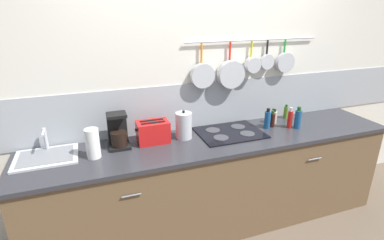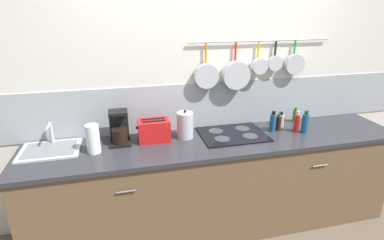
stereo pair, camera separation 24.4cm
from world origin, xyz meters
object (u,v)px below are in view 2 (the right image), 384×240
(coffee_maker, at_px, (120,130))
(bottle_sesame_oil, at_px, (273,122))
(bottle_hot_sauce, at_px, (278,123))
(bottle_vinegar, at_px, (305,123))
(bottle_cooking_wine, at_px, (281,120))
(toaster, at_px, (154,130))
(bottle_dish_soap, at_px, (295,116))
(paper_towel_roll, at_px, (93,139))
(kettle, at_px, (185,125))
(bottle_olive_oil, at_px, (297,123))

(coffee_maker, xyz_separation_m, bottle_sesame_oil, (1.36, -0.08, -0.03))
(bottle_hot_sauce, xyz_separation_m, bottle_vinegar, (0.20, -0.11, 0.02))
(bottle_cooking_wine, height_order, bottle_vinegar, bottle_vinegar)
(bottle_hot_sauce, distance_m, bottle_cooking_wine, 0.11)
(toaster, height_order, bottle_sesame_oil, bottle_sesame_oil)
(bottle_sesame_oil, distance_m, bottle_dish_soap, 0.38)
(coffee_maker, distance_m, bottle_hot_sauce, 1.42)
(paper_towel_roll, xyz_separation_m, bottle_dish_soap, (1.89, 0.23, -0.05))
(kettle, xyz_separation_m, bottle_sesame_oil, (0.80, -0.05, -0.03))
(bottle_olive_oil, bearing_deg, kettle, 173.38)
(bottle_hot_sauce, bearing_deg, bottle_cooking_wine, 49.06)
(bottle_olive_oil, bearing_deg, coffee_maker, 174.90)
(toaster, distance_m, kettle, 0.27)
(bottle_olive_oil, bearing_deg, bottle_cooking_wine, 112.76)
(bottle_sesame_oil, bearing_deg, toaster, 176.80)
(coffee_maker, relative_size, bottle_hot_sauce, 1.78)
(bottle_vinegar, xyz_separation_m, bottle_dish_soap, (0.06, 0.27, -0.03))
(bottle_sesame_oil, height_order, bottle_vinegar, bottle_vinegar)
(toaster, height_order, bottle_vinegar, bottle_vinegar)
(bottle_sesame_oil, relative_size, bottle_vinegar, 0.93)
(coffee_maker, distance_m, bottle_cooking_wine, 1.49)
(coffee_maker, xyz_separation_m, kettle, (0.55, -0.02, -0.00))
(coffee_maker, bearing_deg, bottle_hot_sauce, -2.36)
(toaster, bearing_deg, bottle_vinegar, -6.56)
(paper_towel_roll, relative_size, bottle_hot_sauce, 1.44)
(coffee_maker, relative_size, bottle_vinegar, 1.36)
(bottle_hot_sauce, xyz_separation_m, bottle_dish_soap, (0.27, 0.16, -0.01))
(bottle_sesame_oil, xyz_separation_m, bottle_dish_soap, (0.33, 0.17, -0.02))
(kettle, bearing_deg, bottle_sesame_oil, -3.82)
(kettle, relative_size, bottle_olive_oil, 1.26)
(coffee_maker, xyz_separation_m, bottle_olive_oil, (1.56, -0.14, -0.03))
(paper_towel_roll, xyz_separation_m, bottle_hot_sauce, (1.62, 0.07, -0.04))
(bottle_cooking_wine, bearing_deg, paper_towel_roll, -174.75)
(coffee_maker, relative_size, bottle_olive_oil, 1.41)
(bottle_sesame_oil, bearing_deg, bottle_cooking_wine, 35.93)
(coffee_maker, bearing_deg, bottle_sesame_oil, -3.21)
(bottle_sesame_oil, bearing_deg, kettle, 176.18)
(bottle_hot_sauce, xyz_separation_m, bottle_olive_oil, (0.14, -0.08, 0.02))
(bottle_vinegar, height_order, bottle_dish_soap, bottle_vinegar)
(bottle_vinegar, bearing_deg, bottle_olive_oil, 154.51)
(paper_towel_roll, relative_size, bottle_dish_soap, 1.62)
(bottle_sesame_oil, height_order, bottle_hot_sauce, bottle_sesame_oil)
(kettle, height_order, bottle_sesame_oil, kettle)
(paper_towel_roll, relative_size, bottle_vinegar, 1.10)
(kettle, distance_m, bottle_cooking_wine, 0.94)
(bottle_sesame_oil, relative_size, bottle_cooking_wine, 1.38)
(kettle, xyz_separation_m, bottle_dish_soap, (1.14, 0.12, -0.05))
(bottle_olive_oil, height_order, bottle_vinegar, bottle_vinegar)
(kettle, distance_m, bottle_olive_oil, 1.01)
(bottle_cooking_wine, bearing_deg, bottle_dish_soap, 20.78)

